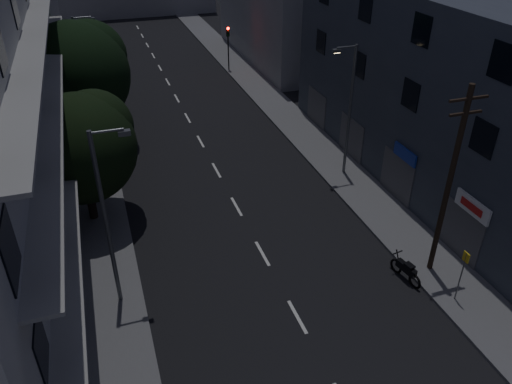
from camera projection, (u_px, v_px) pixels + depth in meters
ground at (199, 139)px, 36.04m from camera, size 160.00×160.00×0.00m
sidewalk_left at (91, 153)px, 33.97m from camera, size 3.00×90.00×0.15m
sidewalk_right at (295, 124)px, 38.03m from camera, size 3.00×90.00×0.15m
lane_markings at (182, 108)px, 41.09m from camera, size 0.15×60.50×0.01m
building_right at (450, 100)px, 27.52m from camera, size 6.19×28.00×11.00m
tree_near at (81, 144)px, 24.98m from camera, size 5.66×5.66×6.98m
tree_mid at (77, 71)px, 32.10m from camera, size 6.85×6.85×8.43m
tree_far at (75, 52)px, 40.01m from camera, size 5.26×5.26×6.51m
traffic_signal_far_right at (228, 39)px, 47.77m from camera, size 0.28×0.37×4.10m
traffic_signal_far_left at (88, 51)px, 44.35m from camera, size 0.28×0.37×4.10m
street_lamp_left_near at (108, 213)px, 19.51m from camera, size 1.51×0.25×8.00m
street_lamp_right at (349, 105)px, 29.20m from camera, size 1.51×0.25×8.00m
street_lamp_left_far at (83, 68)px, 35.17m from camera, size 1.51×0.25×8.00m
utility_pole at (450, 181)px, 21.12m from camera, size 1.80×0.24×9.00m
bus_stop_sign at (463, 268)px, 20.89m from camera, size 0.06×0.35×2.52m
motorcycle at (406, 270)px, 22.87m from camera, size 0.62×1.94×1.25m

